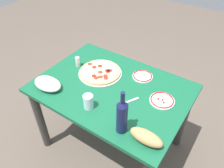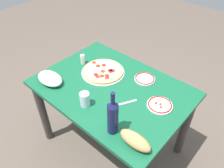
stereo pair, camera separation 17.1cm
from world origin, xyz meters
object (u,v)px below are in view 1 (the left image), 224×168
side_plate_far (162,100)px  pepperoni_pizza (100,72)px  side_plate_near (143,76)px  bread_loaf (146,137)px  dining_table (112,99)px  water_glass (88,102)px  spice_shaker (78,62)px  baked_pasta_dish (48,83)px  wine_bottle (122,116)px

side_plate_far → pepperoni_pizza: bearing=-1.4°
side_plate_near → side_plate_far: bearing=145.7°
side_plate_near → bread_loaf: bearing=119.9°
dining_table → side_plate_far: side_plate_far is taller
water_glass → side_plate_far: water_glass is taller
dining_table → pepperoni_pizza: pepperoni_pizza is taller
side_plate_far → spice_shaker: spice_shaker is taller
side_plate_near → side_plate_far: side_plate_far is taller
baked_pasta_dish → wine_bottle: wine_bottle is taller
wine_bottle → side_plate_far: wine_bottle is taller
baked_pasta_dish → water_glass: water_glass is taller
side_plate_far → bread_loaf: size_ratio=0.85×
pepperoni_pizza → spice_shaker: spice_shaker is taller
pepperoni_pizza → bread_loaf: (-0.63, 0.39, 0.03)m
dining_table → wine_bottle: (-0.28, 0.31, 0.26)m
wine_bottle → water_glass: (0.30, -0.04, -0.08)m
wine_bottle → water_glass: 0.31m
wine_bottle → side_plate_far: size_ratio=1.78×
baked_pasta_dish → spice_shaker: 0.35m
dining_table → water_glass: (0.01, 0.27, 0.19)m
dining_table → side_plate_near: 0.31m
baked_pasta_dish → side_plate_near: size_ratio=1.45×
pepperoni_pizza → baked_pasta_dish: bearing=58.1°
water_glass → side_plate_far: 0.53m
side_plate_far → water_glass: bearing=40.5°
water_glass → side_plate_far: size_ratio=0.58×
water_glass → wine_bottle: bearing=172.1°
dining_table → spice_shaker: 0.45m
dining_table → spice_shaker: (0.40, -0.07, 0.18)m
water_glass → side_plate_near: (-0.15, -0.51, -0.04)m
pepperoni_pizza → dining_table: bearing=153.9°
wine_bottle → bread_loaf: (-0.17, -0.01, -0.09)m
pepperoni_pizza → wine_bottle: size_ratio=1.12×
side_plate_near → spice_shaker: spice_shaker is taller
dining_table → side_plate_near: size_ratio=7.04×
wine_bottle → spice_shaker: (0.69, -0.38, -0.09)m
spice_shaker → wine_bottle: bearing=151.2°
baked_pasta_dish → spice_shaker: size_ratio=2.76×
baked_pasta_dish → side_plate_far: 0.87m
dining_table → spice_shaker: size_ratio=13.39×
wine_bottle → baked_pasta_dish: bearing=-2.5°
pepperoni_pizza → water_glass: bearing=114.7°
dining_table → water_glass: water_glass is taller
pepperoni_pizza → side_plate_near: bearing=-153.6°
wine_bottle → dining_table: bearing=-47.7°
side_plate_near → water_glass: bearing=73.6°
baked_pasta_dish → wine_bottle: 0.70m
dining_table → pepperoni_pizza: 0.25m
bread_loaf → spice_shaker: (0.85, -0.37, 0.00)m
baked_pasta_dish → bread_loaf: 0.86m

